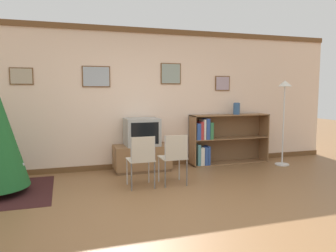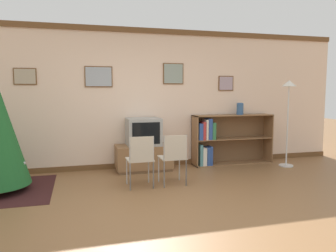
% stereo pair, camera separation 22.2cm
% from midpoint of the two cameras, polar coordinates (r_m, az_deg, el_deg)
% --- Properties ---
extents(ground_plane, '(24.00, 24.00, 0.00)m').
position_cam_midpoint_polar(ground_plane, '(4.22, 0.20, -14.72)').
color(ground_plane, brown).
extents(wall_back, '(8.75, 0.11, 2.70)m').
position_cam_midpoint_polar(wall_back, '(6.41, -6.90, 4.76)').
color(wall_back, beige).
rests_on(wall_back, ground_plane).
extents(tv_console, '(1.04, 0.52, 0.48)m').
position_cam_midpoint_polar(tv_console, '(6.23, -5.57, -5.54)').
color(tv_console, brown).
rests_on(tv_console, ground_plane).
extents(television, '(0.62, 0.51, 0.51)m').
position_cam_midpoint_polar(television, '(6.15, -5.62, -1.02)').
color(television, '#9E9E99').
rests_on(television, tv_console).
extents(folding_chair_left, '(0.40, 0.40, 0.82)m').
position_cam_midpoint_polar(folding_chair_left, '(5.07, -5.86, -5.61)').
color(folding_chair_left, '#BCB29E').
rests_on(folding_chair_left, ground_plane).
extents(folding_chair_right, '(0.40, 0.40, 0.82)m').
position_cam_midpoint_polar(folding_chair_right, '(5.21, -0.12, -5.27)').
color(folding_chair_right, '#BCB29E').
rests_on(folding_chair_right, ground_plane).
extents(bookshelf, '(1.68, 0.36, 1.01)m').
position_cam_midpoint_polar(bookshelf, '(6.80, 7.61, -2.34)').
color(bookshelf, olive).
rests_on(bookshelf, ground_plane).
extents(vase, '(0.14, 0.14, 0.24)m').
position_cam_midpoint_polar(vase, '(6.92, 10.96, 3.02)').
color(vase, '#335684').
rests_on(vase, bookshelf).
extents(standing_lamp, '(0.28, 0.28, 1.71)m').
position_cam_midpoint_polar(standing_lamp, '(6.91, 18.74, 4.24)').
color(standing_lamp, silver).
rests_on(standing_lamp, ground_plane).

